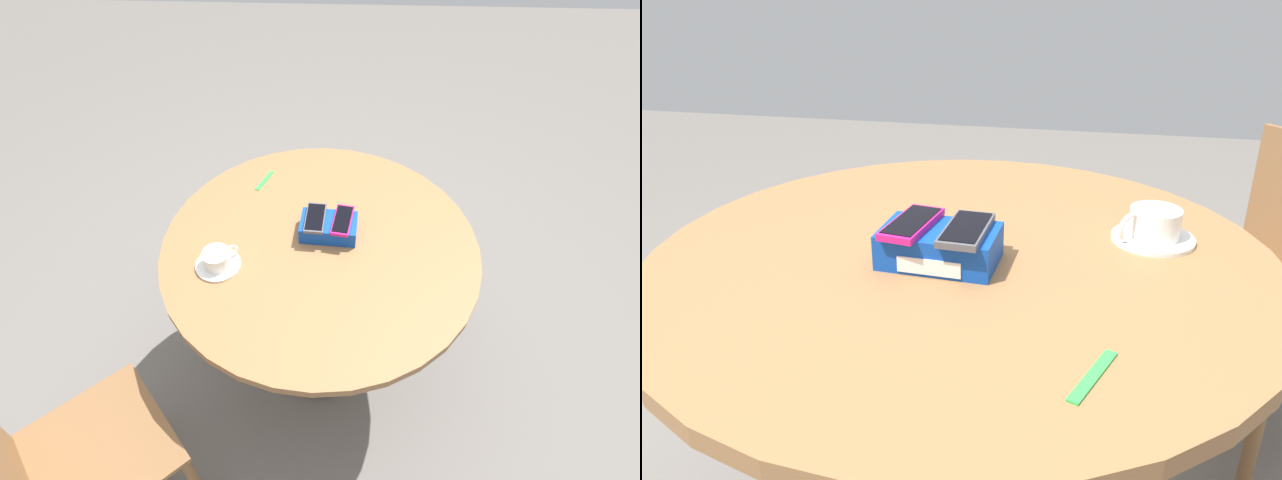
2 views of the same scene
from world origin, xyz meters
The scene contains 9 objects.
ground_plane centered at (0.00, 0.00, 0.00)m, with size 8.00×8.00×0.00m, color slate.
round_table centered at (0.00, 0.00, 0.69)m, with size 1.08×1.08×0.79m.
phone_box centered at (-0.03, -0.05, 0.82)m, with size 0.20×0.13×0.06m.
phone_magenta centered at (-0.07, -0.05, 0.85)m, with size 0.08×0.15×0.01m.
phone_gray centered at (0.02, -0.06, 0.85)m, with size 0.07×0.14×0.01m.
saucer centered at (0.33, 0.11, 0.79)m, with size 0.15×0.15×0.01m, color white.
coffee_cup centered at (0.33, 0.11, 0.82)m, with size 0.11×0.09×0.06m.
lanyard_strap centered at (0.23, -0.32, 0.79)m, with size 0.12×0.02×0.00m, color green.
chair_near_window centered at (0.72, 0.64, 0.45)m, with size 0.60×0.60×0.83m.
Camera 1 is at (-0.05, 1.15, 2.04)m, focal length 28.00 mm.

